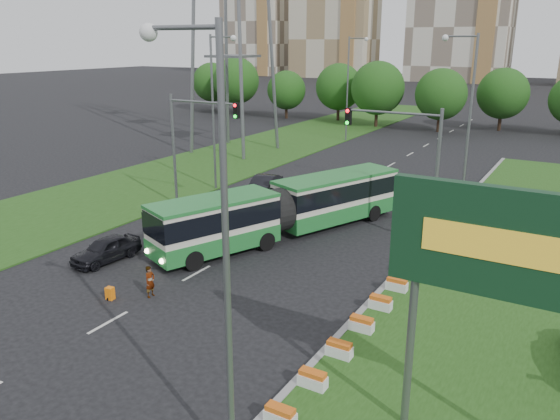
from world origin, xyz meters
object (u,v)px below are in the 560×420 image
Objects in this scene: car_left_near at (106,249)px; car_left_far at (264,186)px; billboard at (504,257)px; pedestrian at (150,282)px; traffic_mast_median at (410,154)px; articulated_bus at (282,208)px; shopping_trolley at (110,293)px; traffic_mast_left at (191,134)px.

car_left_near is 0.85× the size of car_left_far.
billboard is 2.02× the size of car_left_near.
traffic_mast_median is at bearing -31.34° from pedestrian.
car_left_near is at bearing -103.84° from articulated_bus.
traffic_mast_median is at bearing 52.21° from shopping_trolley.
car_left_far is (-5.74, 7.09, -0.97)m from articulated_bus.
billboard is 16.56m from pedestrian.
traffic_mast_left reaches higher than car_left_near.
articulated_bus is 11.29× the size of pedestrian.
traffic_mast_left is 1.72× the size of car_left_far.
billboard is 13.30× the size of shopping_trolley.
traffic_mast_left is 15.43m from shopping_trolley.
billboard reaches higher than pedestrian.
car_left_far is 3.05× the size of pedestrian.
car_left_near reaches higher than shopping_trolley.
articulated_bus reaches higher than shopping_trolley.
traffic_mast_left is at bearing 30.31° from pedestrian.
traffic_mast_median is at bearing 3.77° from traffic_mast_left.
traffic_mast_median is at bearing 115.03° from billboard.
traffic_mast_left reaches higher than shopping_trolley.
billboard is at bearing -8.17° from car_left_near.
traffic_mast_median and traffic_mast_left have the same top height.
traffic_mast_median is (-7.47, 16.00, -0.81)m from billboard.
traffic_mast_median is 15.19m from traffic_mast_left.
articulated_bus is (8.25, -1.70, -3.61)m from traffic_mast_left.
car_left_near is (-13.07, -11.14, -4.67)m from traffic_mast_median.
pedestrian is at bearing -73.24° from articulated_bus.
shopping_trolley is (5.80, -13.38, -5.05)m from traffic_mast_left.
traffic_mast_left reaches higher than car_left_far.
billboard is 1.72× the size of car_left_far.
traffic_mast_left is at bearing 106.79° from car_left_near.
pedestrian reaches higher than car_left_near.
car_left_far is 19.06m from shopping_trolley.
pedestrian is (-15.40, 2.81, -5.40)m from billboard.
pedestrian is (-7.93, -13.20, -4.59)m from traffic_mast_median.
car_left_far is at bearing 160.85° from traffic_mast_median.
articulated_bus is at bearing 73.40° from shopping_trolley.
car_left_far is (-12.65, 4.39, -4.58)m from traffic_mast_median.
car_left_far is at bearing 65.04° from traffic_mast_left.
billboard is 1.00× the size of traffic_mast_median.
pedestrian reaches higher than shopping_trolley.
traffic_mast_median is 17.80m from car_left_near.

